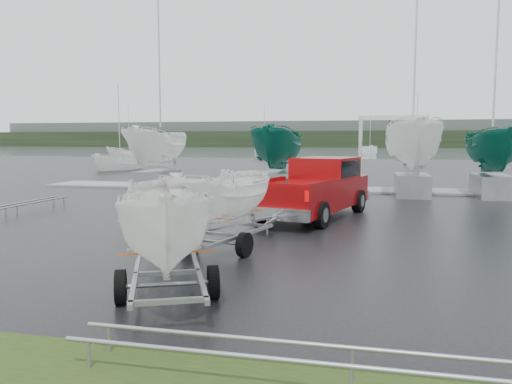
# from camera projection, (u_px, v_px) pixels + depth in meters

# --- Properties ---
(ground_plane) EXTENTS (120.00, 120.00, 0.00)m
(ground_plane) POSITION_uv_depth(u_px,v_px,m) (235.00, 229.00, 15.83)
(ground_plane) COLOR black
(ground_plane) RESTS_ON ground
(lake) EXTENTS (300.00, 300.00, 0.00)m
(lake) POSITION_uv_depth(u_px,v_px,m) (351.00, 152.00, 112.78)
(lake) COLOR slate
(lake) RESTS_ON ground
(dock) EXTENTS (30.00, 3.00, 0.12)m
(dock) POSITION_uv_depth(u_px,v_px,m) (295.00, 189.00, 28.43)
(dock) COLOR #969690
(dock) RESTS_ON ground
(treeline) EXTENTS (300.00, 8.00, 6.00)m
(treeline) POSITION_uv_depth(u_px,v_px,m) (359.00, 139.00, 180.33)
(treeline) COLOR black
(treeline) RESTS_ON ground
(far_hill) EXTENTS (300.00, 6.00, 10.00)m
(far_hill) POSITION_uv_depth(u_px,v_px,m) (359.00, 134.00, 187.87)
(far_hill) COLOR #4C5651
(far_hill) RESTS_ON ground
(pickup_truck) EXTENTS (3.81, 6.82, 2.15)m
(pickup_truck) POSITION_uv_depth(u_px,v_px,m) (318.00, 186.00, 18.42)
(pickup_truck) COLOR maroon
(pickup_truck) RESTS_ON ground
(trailer_hitched) EXTENTS (2.08, 3.78, 4.73)m
(trailer_hitched) POSITION_uv_depth(u_px,v_px,m) (220.00, 150.00, 12.34)
(trailer_hitched) COLOR gray
(trailer_hitched) RESTS_ON ground
(trailer_parked) EXTENTS (2.53, 3.77, 4.78)m
(trailer_parked) POSITION_uv_depth(u_px,v_px,m) (165.00, 153.00, 8.68)
(trailer_parked) COLOR gray
(trailer_parked) RESTS_ON ground
(boat_hoist) EXTENTS (3.30, 2.18, 4.12)m
(boat_hoist) POSITION_uv_depth(u_px,v_px,m) (389.00, 143.00, 27.02)
(boat_hoist) COLOR silver
(boat_hoist) RESTS_ON ground
(keelboat_0) EXTENTS (2.38, 3.20, 10.55)m
(keelboat_0) POSITION_uv_depth(u_px,v_px,m) (157.00, 122.00, 27.76)
(keelboat_0) COLOR gray
(keelboat_0) RESTS_ON ground
(keelboat_1) EXTENTS (2.41, 3.20, 7.49)m
(keelboat_1) POSITION_uv_depth(u_px,v_px,m) (278.00, 121.00, 26.43)
(keelboat_1) COLOR gray
(keelboat_1) RESTS_ON ground
(keelboat_2) EXTENTS (2.72, 3.20, 10.90)m
(keelboat_2) POSITION_uv_depth(u_px,v_px,m) (414.00, 109.00, 24.66)
(keelboat_2) COLOR gray
(keelboat_2) RESTS_ON ground
(keelboat_3) EXTENTS (2.30, 3.20, 10.46)m
(keelboat_3) POSITION_uv_depth(u_px,v_px,m) (495.00, 123.00, 24.18)
(keelboat_3) COLOR gray
(keelboat_3) RESTS_ON ground
(mast_rack_0) EXTENTS (0.56, 6.50, 0.06)m
(mast_rack_0) POSITION_uv_depth(u_px,v_px,m) (11.00, 206.00, 18.76)
(mast_rack_0) COLOR gray
(mast_rack_0) RESTS_ON ground
(mast_rack_2) EXTENTS (7.00, 0.56, 0.06)m
(mast_rack_2) POSITION_uv_depth(u_px,v_px,m) (352.00, 357.00, 5.70)
(mast_rack_2) COLOR gray
(mast_rack_2) RESTS_ON ground
(moored_boat_0) EXTENTS (3.05, 3.10, 11.23)m
(moored_boat_0) POSITION_uv_depth(u_px,v_px,m) (120.00, 170.00, 46.92)
(moored_boat_0) COLOR white
(moored_boat_0) RESTS_ON ground
(moored_boat_1) EXTENTS (3.44, 3.48, 11.51)m
(moored_boat_1) POSITION_uv_depth(u_px,v_px,m) (264.00, 159.00, 73.64)
(moored_boat_1) COLOR white
(moored_boat_1) RESTS_ON ground
(moored_boat_2) EXTENTS (2.46, 2.50, 10.67)m
(moored_boat_2) POSITION_uv_depth(u_px,v_px,m) (415.00, 166.00, 54.45)
(moored_boat_2) COLOR white
(moored_boat_2) RESTS_ON ground
(moored_boat_4) EXTENTS (3.61, 3.58, 11.51)m
(moored_boat_4) POSITION_uv_depth(u_px,v_px,m) (129.00, 158.00, 78.72)
(moored_boat_4) COLOR white
(moored_boat_4) RESTS_ON ground
(moored_boat_5) EXTENTS (2.94, 3.01, 11.81)m
(moored_boat_5) POSITION_uv_depth(u_px,v_px,m) (370.00, 156.00, 88.62)
(moored_boat_5) COLOR white
(moored_boat_5) RESTS_ON ground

